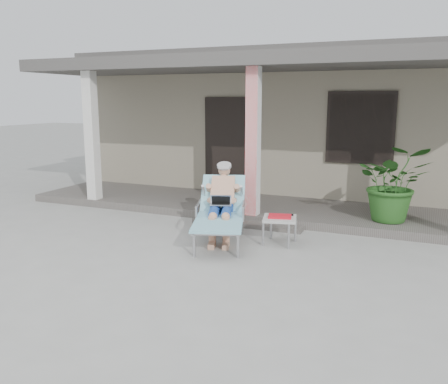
% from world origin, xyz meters
% --- Properties ---
extents(ground, '(60.00, 60.00, 0.00)m').
position_xyz_m(ground, '(0.00, 0.00, 0.00)').
color(ground, '#9E9E99').
rests_on(ground, ground).
extents(house, '(10.40, 5.40, 3.30)m').
position_xyz_m(house, '(0.00, 6.50, 1.67)').
color(house, gray).
rests_on(house, ground).
extents(porch_deck, '(10.00, 2.00, 0.15)m').
position_xyz_m(porch_deck, '(0.00, 3.00, 0.07)').
color(porch_deck, '#605B56').
rests_on(porch_deck, ground).
extents(porch_overhang, '(10.00, 2.30, 2.85)m').
position_xyz_m(porch_overhang, '(0.00, 2.95, 2.79)').
color(porch_overhang, silver).
rests_on(porch_overhang, porch_deck).
extents(porch_step, '(2.00, 0.30, 0.07)m').
position_xyz_m(porch_step, '(0.00, 1.85, 0.04)').
color(porch_step, '#605B56').
rests_on(porch_step, ground).
extents(lounger, '(1.27, 1.97, 1.24)m').
position_xyz_m(lounger, '(-0.11, 0.98, 0.77)').
color(lounger, '#B7B7BC').
rests_on(lounger, ground).
extents(side_table, '(0.60, 0.60, 0.45)m').
position_xyz_m(side_table, '(0.82, 1.09, 0.38)').
color(side_table, '#B3B4AE').
rests_on(side_table, ground).
extents(potted_palm, '(1.33, 1.20, 1.31)m').
position_xyz_m(potted_palm, '(2.36, 2.64, 0.81)').
color(potted_palm, '#26591E').
rests_on(potted_palm, porch_deck).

